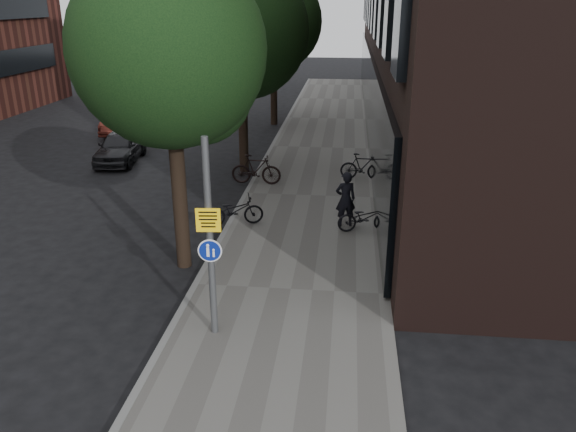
# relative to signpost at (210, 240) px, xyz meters

# --- Properties ---
(ground) EXTENTS (120.00, 120.00, 0.00)m
(ground) POSITION_rel_signpost_xyz_m (1.08, -1.40, -2.13)
(ground) COLOR black
(ground) RESTS_ON ground
(sidewalk) EXTENTS (4.50, 60.00, 0.12)m
(sidewalk) POSITION_rel_signpost_xyz_m (1.33, 8.60, -2.07)
(sidewalk) COLOR #63615C
(sidewalk) RESTS_ON ground
(curb_edge) EXTENTS (0.15, 60.00, 0.13)m
(curb_edge) POSITION_rel_signpost_xyz_m (-0.92, 8.60, -2.07)
(curb_edge) COLOR slate
(curb_edge) RESTS_ON ground
(street_tree_near) EXTENTS (4.40, 4.40, 7.50)m
(street_tree_near) POSITION_rel_signpost_xyz_m (-1.45, 3.24, 2.98)
(street_tree_near) COLOR black
(street_tree_near) RESTS_ON ground
(street_tree_mid) EXTENTS (5.00, 5.00, 7.80)m
(street_tree_mid) POSITION_rel_signpost_xyz_m (-1.45, 11.74, 2.98)
(street_tree_mid) COLOR black
(street_tree_mid) RESTS_ON ground
(street_tree_far) EXTENTS (5.00, 5.00, 7.80)m
(street_tree_far) POSITION_rel_signpost_xyz_m (-1.45, 20.74, 2.98)
(street_tree_far) COLOR black
(street_tree_far) RESTS_ON ground
(signpost) EXTENTS (0.46, 0.13, 3.99)m
(signpost) POSITION_rel_signpost_xyz_m (0.00, 0.00, 0.00)
(signpost) COLOR #595B5E
(signpost) RESTS_ON sidewalk
(pedestrian) EXTENTS (0.68, 0.54, 1.65)m
(pedestrian) POSITION_rel_signpost_xyz_m (2.51, 5.96, -1.19)
(pedestrian) COLOR black
(pedestrian) RESTS_ON sidewalk
(parked_bike_facade_near) EXTENTS (1.67, 0.87, 0.83)m
(parked_bike_facade_near) POSITION_rel_signpost_xyz_m (3.08, 5.61, -1.60)
(parked_bike_facade_near) COLOR black
(parked_bike_facade_near) RESTS_ON sidewalk
(parked_bike_facade_far) EXTENTS (1.65, 0.57, 0.98)m
(parked_bike_facade_far) POSITION_rel_signpost_xyz_m (3.08, 10.59, -1.52)
(parked_bike_facade_far) COLOR black
(parked_bike_facade_far) RESTS_ON sidewalk
(parked_bike_curb_near) EXTENTS (1.80, 1.11, 0.89)m
(parked_bike_curb_near) POSITION_rel_signpost_xyz_m (-0.72, 5.67, -1.57)
(parked_bike_curb_near) COLOR black
(parked_bike_curb_near) RESTS_ON sidewalk
(parked_bike_curb_far) EXTENTS (1.81, 0.55, 1.08)m
(parked_bike_curb_far) POSITION_rel_signpost_xyz_m (-0.72, 9.64, -1.47)
(parked_bike_curb_far) COLOR black
(parked_bike_curb_far) RESTS_ON sidewalk
(parked_car_near) EXTENTS (1.87, 3.87, 1.27)m
(parked_car_near) POSITION_rel_signpost_xyz_m (-6.89, 12.46, -1.50)
(parked_car_near) COLOR black
(parked_car_near) RESTS_ON ground
(parked_car_mid) EXTENTS (1.71, 4.10, 1.32)m
(parked_car_mid) POSITION_rel_signpost_xyz_m (-8.80, 17.74, -1.47)
(parked_car_mid) COLOR maroon
(parked_car_mid) RESTS_ON ground
(parked_car_far) EXTENTS (1.88, 3.87, 1.09)m
(parked_car_far) POSITION_rel_signpost_xyz_m (-7.76, 24.15, -1.59)
(parked_car_far) COLOR black
(parked_car_far) RESTS_ON ground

